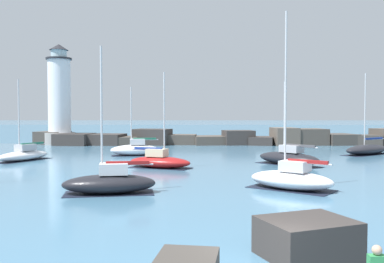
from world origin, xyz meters
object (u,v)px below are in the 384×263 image
sailboat_moored_5 (135,149)px  sailboat_moored_6 (110,182)px  lighthouse (59,101)px  sailboat_moored_0 (160,161)px  sailboat_moored_1 (289,158)px  sailboat_moored_9 (291,178)px  sailboat_moored_4 (23,155)px  sailboat_moored_7 (367,149)px

sailboat_moored_5 → sailboat_moored_6: size_ratio=0.90×
lighthouse → sailboat_moored_0: (17.61, -27.58, -5.96)m
sailboat_moored_1 → sailboat_moored_9: sailboat_moored_9 is taller
sailboat_moored_0 → sailboat_moored_1: (11.36, 2.23, 0.08)m
sailboat_moored_4 → sailboat_moored_5: size_ratio=1.05×
sailboat_moored_0 → sailboat_moored_6: size_ratio=0.96×
lighthouse → sailboat_moored_9: 46.50m
lighthouse → sailboat_moored_4: lighthouse is taller
sailboat_moored_6 → lighthouse: bearing=112.0°
sailboat_moored_4 → lighthouse: bearing=99.6°
lighthouse → sailboat_moored_0: lighthouse is taller
sailboat_moored_1 → sailboat_moored_5: size_ratio=0.99×
sailboat_moored_1 → sailboat_moored_7: (10.88, 10.11, -0.09)m
sailboat_moored_5 → sailboat_moored_7: 25.98m
sailboat_moored_4 → sailboat_moored_1: bearing=-7.0°
sailboat_moored_1 → sailboat_moored_4: sailboat_moored_4 is taller
sailboat_moored_1 → sailboat_moored_7: size_ratio=0.82×
sailboat_moored_1 → sailboat_moored_7: sailboat_moored_7 is taller
sailboat_moored_1 → sailboat_moored_5: (-15.05, 8.46, 0.02)m
lighthouse → sailboat_moored_1: bearing=-41.2°
lighthouse → sailboat_moored_6: bearing=-68.0°
sailboat_moored_0 → sailboat_moored_7: bearing=29.0°
sailboat_moored_0 → sailboat_moored_7: size_ratio=0.89×
sailboat_moored_1 → sailboat_moored_6: bearing=-133.2°
sailboat_moored_4 → sailboat_moored_7: bearing=11.0°
sailboat_moored_7 → sailboat_moored_9: 26.09m
sailboat_moored_5 → sailboat_moored_6: bearing=-85.1°
sailboat_moored_7 → sailboat_moored_9: sailboat_moored_9 is taller
sailboat_moored_4 → sailboat_moored_9: size_ratio=0.73×
sailboat_moored_1 → sailboat_moored_5: bearing=150.7°
lighthouse → sailboat_moored_9: size_ratio=1.39×
sailboat_moored_6 → sailboat_moored_5: bearing=94.9°
sailboat_moored_7 → sailboat_moored_0: bearing=-151.0°
sailboat_moored_5 → lighthouse: bearing=129.5°
sailboat_moored_1 → sailboat_moored_5: 17.26m
sailboat_moored_6 → sailboat_moored_7: (23.99, 24.07, -0.07)m
lighthouse → sailboat_moored_6: 42.80m
sailboat_moored_1 → sailboat_moored_4: size_ratio=0.94×
lighthouse → sailboat_moored_6: (15.86, -39.31, -5.90)m
sailboat_moored_1 → lighthouse: bearing=138.8°
sailboat_moored_0 → sailboat_moored_9: bearing=-48.4°
sailboat_moored_7 → sailboat_moored_1: bearing=-137.1°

